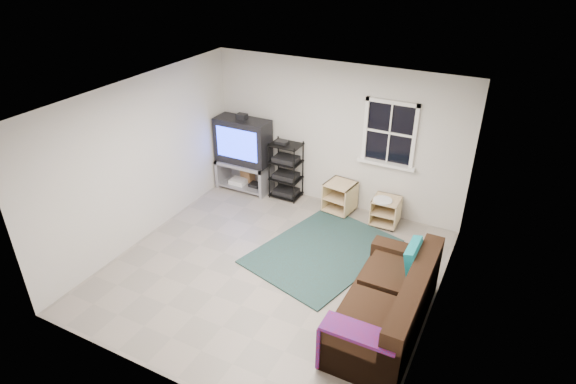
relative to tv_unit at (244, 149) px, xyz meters
The scene contains 8 objects.
room 2.77m from the tv_unit, ahead, with size 4.60×4.62×4.60m.
tv_unit is the anchor object (origin of this frame).
av_rack 0.94m from the tv_unit, ahead, with size 0.56×0.40×1.11m.
side_table_left 2.05m from the tv_unit, ahead, with size 0.54×0.54×0.57m.
side_table_right 2.88m from the tv_unit, ahead, with size 0.46×0.48×0.52m.
sofa 4.34m from the tv_unit, 33.85° to the right, with size 0.93×2.09×0.96m.
shag_rug 2.69m from the tv_unit, 30.06° to the right, with size 1.62×2.23×0.03m, color black.
paper_bag 0.67m from the tv_unit, 101.85° to the left, with size 0.26×0.17×0.37m, color olive.
Camera 1 is at (2.84, -5.03, 4.45)m, focal length 30.00 mm.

